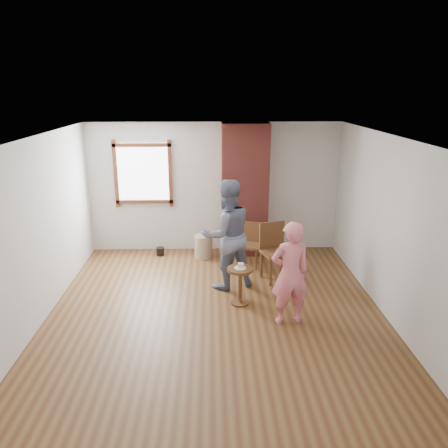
{
  "coord_description": "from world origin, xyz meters",
  "views": [
    {
      "loc": [
        -0.06,
        -5.84,
        3.25
      ],
      "look_at": [
        0.14,
        0.8,
        1.15
      ],
      "focal_mm": 35.0,
      "sensor_mm": 36.0,
      "label": 1
    }
  ],
  "objects_px": {
    "dining_chair_left": "(252,242)",
    "person_pink": "(290,273)",
    "dining_chair_right": "(275,248)",
    "side_table": "(240,280)",
    "man": "(227,235)",
    "stoneware_crock": "(203,246)"
  },
  "relations": [
    {
      "from": "dining_chair_left",
      "to": "person_pink",
      "type": "height_order",
      "value": "person_pink"
    },
    {
      "from": "dining_chair_right",
      "to": "side_table",
      "type": "bearing_deg",
      "value": -142.94
    },
    {
      "from": "man",
      "to": "dining_chair_left",
      "type": "bearing_deg",
      "value": -140.57
    },
    {
      "from": "dining_chair_left",
      "to": "man",
      "type": "height_order",
      "value": "man"
    },
    {
      "from": "man",
      "to": "dining_chair_right",
      "type": "bearing_deg",
      "value": 178.31
    },
    {
      "from": "stoneware_crock",
      "to": "side_table",
      "type": "height_order",
      "value": "side_table"
    },
    {
      "from": "stoneware_crock",
      "to": "dining_chair_right",
      "type": "height_order",
      "value": "dining_chair_right"
    },
    {
      "from": "stoneware_crock",
      "to": "dining_chair_left",
      "type": "xyz_separation_m",
      "value": [
        0.92,
        -0.42,
        0.23
      ]
    },
    {
      "from": "person_pink",
      "to": "man",
      "type": "bearing_deg",
      "value": -64.14
    },
    {
      "from": "man",
      "to": "stoneware_crock",
      "type": "bearing_deg",
      "value": -94.33
    },
    {
      "from": "stoneware_crock",
      "to": "dining_chair_left",
      "type": "height_order",
      "value": "dining_chair_left"
    },
    {
      "from": "dining_chair_right",
      "to": "man",
      "type": "height_order",
      "value": "man"
    },
    {
      "from": "dining_chair_right",
      "to": "man",
      "type": "xyz_separation_m",
      "value": [
        -0.84,
        -0.3,
        0.36
      ]
    },
    {
      "from": "dining_chair_left",
      "to": "stoneware_crock",
      "type": "bearing_deg",
      "value": 177.51
    },
    {
      "from": "stoneware_crock",
      "to": "person_pink",
      "type": "distance_m",
      "value": 2.89
    },
    {
      "from": "side_table",
      "to": "stoneware_crock",
      "type": "bearing_deg",
      "value": 106.77
    },
    {
      "from": "stoneware_crock",
      "to": "dining_chair_right",
      "type": "relative_size",
      "value": 0.45
    },
    {
      "from": "dining_chair_right",
      "to": "side_table",
      "type": "height_order",
      "value": "dining_chair_right"
    },
    {
      "from": "side_table",
      "to": "man",
      "type": "distance_m",
      "value": 0.85
    },
    {
      "from": "stoneware_crock",
      "to": "dining_chair_right",
      "type": "bearing_deg",
      "value": -39.3
    },
    {
      "from": "side_table",
      "to": "person_pink",
      "type": "distance_m",
      "value": 0.94
    },
    {
      "from": "man",
      "to": "person_pink",
      "type": "xyz_separation_m",
      "value": [
        0.84,
        -1.22,
        -0.16
      ]
    }
  ]
}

